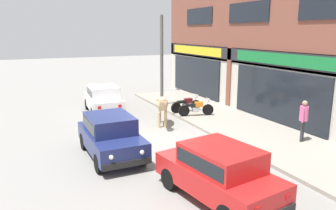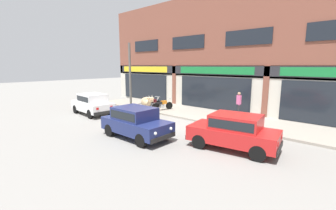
{
  "view_description": "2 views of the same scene",
  "coord_description": "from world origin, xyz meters",
  "px_view_note": "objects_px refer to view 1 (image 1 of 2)",
  "views": [
    {
      "loc": [
        11.33,
        -4.9,
        4.27
      ],
      "look_at": [
        -1.48,
        1.0,
        1.09
      ],
      "focal_mm": 35.0,
      "sensor_mm": 36.0,
      "label": 1
    },
    {
      "loc": [
        8.77,
        -8.81,
        3.4
      ],
      "look_at": [
        -0.13,
        1.0,
        1.07
      ],
      "focal_mm": 24.0,
      "sensor_mm": 36.0,
      "label": 2
    }
  ],
  "objects_px": {
    "motorcycle_1": "(196,108)",
    "pedestrian": "(304,116)",
    "car_0": "(219,170)",
    "car_1": "(103,98)",
    "car_3": "(110,134)",
    "utility_pole": "(162,61)",
    "cow": "(162,104)",
    "motorcycle_0": "(186,104)"
  },
  "relations": [
    {
      "from": "car_1",
      "to": "car_3",
      "type": "bearing_deg",
      "value": -11.66
    },
    {
      "from": "car_0",
      "to": "car_3",
      "type": "bearing_deg",
      "value": -157.57
    },
    {
      "from": "motorcycle_1",
      "to": "car_0",
      "type": "bearing_deg",
      "value": -25.54
    },
    {
      "from": "motorcycle_1",
      "to": "pedestrian",
      "type": "xyz_separation_m",
      "value": [
        5.12,
        1.78,
        0.6
      ]
    },
    {
      "from": "car_1",
      "to": "car_3",
      "type": "height_order",
      "value": "same"
    },
    {
      "from": "motorcycle_1",
      "to": "pedestrian",
      "type": "bearing_deg",
      "value": 19.15
    },
    {
      "from": "cow",
      "to": "motorcycle_1",
      "type": "distance_m",
      "value": 2.19
    },
    {
      "from": "car_3",
      "to": "motorcycle_0",
      "type": "xyz_separation_m",
      "value": [
        -4.22,
        5.19,
        -0.3
      ]
    },
    {
      "from": "car_3",
      "to": "pedestrian",
      "type": "distance_m",
      "value": 7.27
    },
    {
      "from": "motorcycle_0",
      "to": "pedestrian",
      "type": "height_order",
      "value": "pedestrian"
    },
    {
      "from": "motorcycle_0",
      "to": "pedestrian",
      "type": "bearing_deg",
      "value": 16.73
    },
    {
      "from": "cow",
      "to": "car_0",
      "type": "relative_size",
      "value": 0.53
    },
    {
      "from": "utility_pole",
      "to": "car_0",
      "type": "bearing_deg",
      "value": -15.97
    },
    {
      "from": "cow",
      "to": "car_1",
      "type": "distance_m",
      "value": 4.0
    },
    {
      "from": "pedestrian",
      "to": "utility_pole",
      "type": "xyz_separation_m",
      "value": [
        -8.14,
        -2.33,
        1.53
      ]
    },
    {
      "from": "car_1",
      "to": "car_3",
      "type": "distance_m",
      "value": 6.39
    },
    {
      "from": "car_0",
      "to": "utility_pole",
      "type": "distance_m",
      "value": 10.98
    },
    {
      "from": "car_0",
      "to": "car_1",
      "type": "xyz_separation_m",
      "value": [
        -10.4,
        -0.42,
        0.0
      ]
    },
    {
      "from": "motorcycle_0",
      "to": "pedestrian",
      "type": "relative_size",
      "value": 1.13
    },
    {
      "from": "car_3",
      "to": "motorcycle_0",
      "type": "distance_m",
      "value": 6.69
    },
    {
      "from": "motorcycle_1",
      "to": "utility_pole",
      "type": "height_order",
      "value": "utility_pole"
    },
    {
      "from": "car_0",
      "to": "motorcycle_0",
      "type": "bearing_deg",
      "value": 157.43
    },
    {
      "from": "cow",
      "to": "pedestrian",
      "type": "bearing_deg",
      "value": 39.93
    },
    {
      "from": "car_0",
      "to": "pedestrian",
      "type": "relative_size",
      "value": 2.36
    },
    {
      "from": "motorcycle_0",
      "to": "car_1",
      "type": "bearing_deg",
      "value": -117.56
    },
    {
      "from": "cow",
      "to": "utility_pole",
      "type": "height_order",
      "value": "utility_pole"
    },
    {
      "from": "cow",
      "to": "car_1",
      "type": "xyz_separation_m",
      "value": [
        -3.53,
        -1.88,
        -0.19
      ]
    },
    {
      "from": "motorcycle_1",
      "to": "utility_pole",
      "type": "relative_size",
      "value": 0.35
    },
    {
      "from": "car_0",
      "to": "utility_pole",
      "type": "xyz_separation_m",
      "value": [
        -10.41,
        2.98,
        1.83
      ]
    },
    {
      "from": "car_0",
      "to": "pedestrian",
      "type": "height_order",
      "value": "pedestrian"
    },
    {
      "from": "car_0",
      "to": "car_1",
      "type": "bearing_deg",
      "value": -177.69
    },
    {
      "from": "motorcycle_1",
      "to": "pedestrian",
      "type": "distance_m",
      "value": 5.45
    },
    {
      "from": "pedestrian",
      "to": "utility_pole",
      "type": "distance_m",
      "value": 8.6
    },
    {
      "from": "car_3",
      "to": "motorcycle_1",
      "type": "height_order",
      "value": "car_3"
    },
    {
      "from": "cow",
      "to": "motorcycle_0",
      "type": "relative_size",
      "value": 1.1
    },
    {
      "from": "car_1",
      "to": "motorcycle_1",
      "type": "distance_m",
      "value": 4.97
    },
    {
      "from": "car_1",
      "to": "utility_pole",
      "type": "height_order",
      "value": "utility_pole"
    },
    {
      "from": "car_3",
      "to": "motorcycle_1",
      "type": "relative_size",
      "value": 2.04
    },
    {
      "from": "motorcycle_0",
      "to": "motorcycle_1",
      "type": "relative_size",
      "value": 1.02
    },
    {
      "from": "car_0",
      "to": "pedestrian",
      "type": "distance_m",
      "value": 5.78
    },
    {
      "from": "pedestrian",
      "to": "cow",
      "type": "bearing_deg",
      "value": -140.07
    },
    {
      "from": "motorcycle_1",
      "to": "pedestrian",
      "type": "relative_size",
      "value": 1.11
    }
  ]
}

